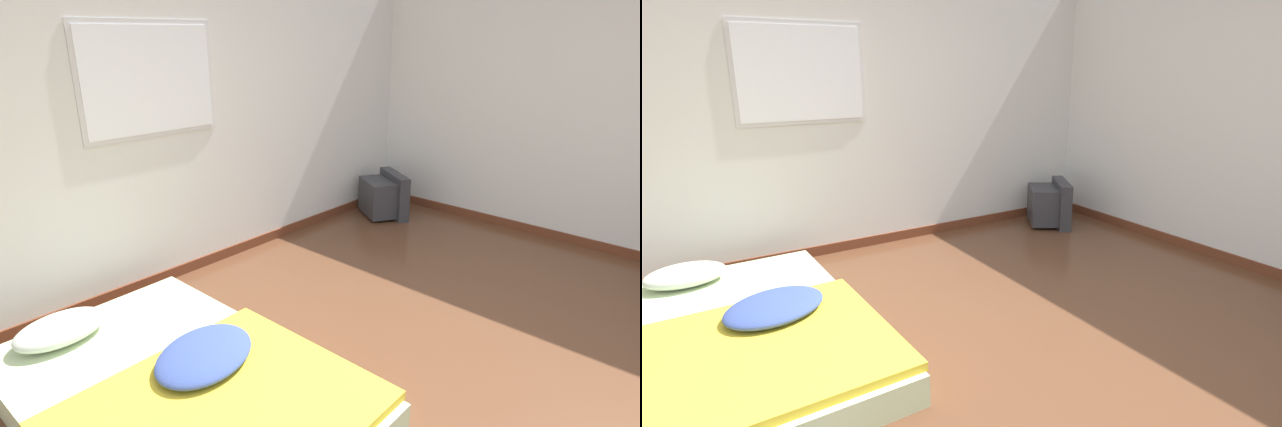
# 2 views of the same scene
# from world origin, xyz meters

# --- Properties ---
(ground_plane) EXTENTS (20.00, 20.00, 0.00)m
(ground_plane) POSITION_xyz_m (0.00, 0.00, 0.00)
(ground_plane) COLOR brown
(wall_back) EXTENTS (8.23, 0.08, 2.60)m
(wall_back) POSITION_xyz_m (-0.00, 2.46, 1.29)
(wall_back) COLOR silver
(wall_back) RESTS_ON ground_plane
(mattress_bed) EXTENTS (1.37, 2.09, 0.32)m
(mattress_bed) POSITION_xyz_m (-0.85, 1.06, 0.12)
(mattress_bed) COLOR beige
(mattress_bed) RESTS_ON ground_plane
(crt_tv) EXTENTS (0.60, 0.64, 0.47)m
(crt_tv) POSITION_xyz_m (2.34, 2.03, 0.22)
(crt_tv) COLOR #333338
(crt_tv) RESTS_ON ground_plane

